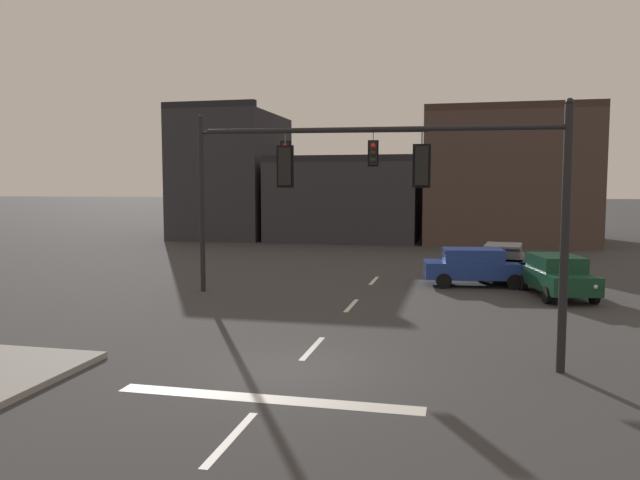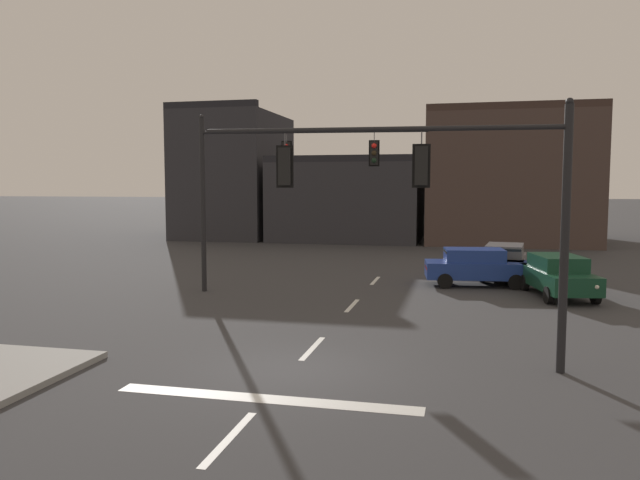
# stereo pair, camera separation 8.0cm
# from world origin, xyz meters

# --- Properties ---
(ground_plane) EXTENTS (400.00, 400.00, 0.00)m
(ground_plane) POSITION_xyz_m (0.00, 0.00, 0.00)
(ground_plane) COLOR #353538
(stop_bar_paint) EXTENTS (6.40, 0.50, 0.01)m
(stop_bar_paint) POSITION_xyz_m (0.00, -2.00, 0.00)
(stop_bar_paint) COLOR silver
(stop_bar_paint) RESTS_ON ground
(lane_centreline) EXTENTS (0.16, 26.40, 0.01)m
(lane_centreline) POSITION_xyz_m (0.00, 2.00, 0.00)
(lane_centreline) COLOR silver
(lane_centreline) RESTS_ON ground
(signal_mast_near_side) EXTENTS (8.53, 0.75, 6.28)m
(signal_mast_near_side) POSITION_xyz_m (3.49, 1.07, 4.25)
(signal_mast_near_side) COLOR black
(signal_mast_near_side) RESTS_ON ground
(signal_mast_far_side) EXTENTS (9.04, 1.15, 7.15)m
(signal_mast_far_side) POSITION_xyz_m (-3.82, 9.94, 4.83)
(signal_mast_far_side) COLOR black
(signal_mast_far_side) RESTS_ON ground
(car_lot_nearside) EXTENTS (2.64, 4.67, 1.61)m
(car_lot_nearside) POSITION_xyz_m (7.49, 11.59, 0.86)
(car_lot_nearside) COLOR #143D28
(car_lot_nearside) RESTS_ON ground
(car_lot_middle) EXTENTS (4.61, 2.34, 1.61)m
(car_lot_middle) POSITION_xyz_m (4.45, 13.55, 0.86)
(car_lot_middle) COLOR navy
(car_lot_middle) RESTS_ON ground
(car_lot_farside) EXTENTS (2.33, 4.61, 1.61)m
(car_lot_farside) POSITION_xyz_m (5.77, 15.96, 0.86)
(car_lot_farside) COLOR slate
(car_lot_farside) RESTS_ON ground
(building_row) EXTENTS (31.95, 13.71, 10.69)m
(building_row) POSITION_xyz_m (-1.43, 36.38, 4.43)
(building_row) COLOR #2D2D33
(building_row) RESTS_ON ground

